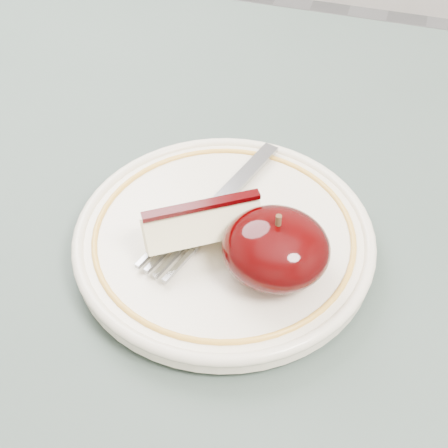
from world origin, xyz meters
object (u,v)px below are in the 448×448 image
(plate, at_px, (224,237))
(apple_half, at_px, (276,248))
(table, at_px, (257,395))
(fork, at_px, (213,208))

(plate, xyz_separation_m, apple_half, (0.04, -0.02, 0.03))
(table, distance_m, plate, 0.13)
(table, relative_size, fork, 5.53)
(table, xyz_separation_m, fork, (-0.06, 0.08, 0.11))
(apple_half, height_order, fork, apple_half)
(table, height_order, apple_half, apple_half)
(plate, distance_m, apple_half, 0.06)
(table, relative_size, plate, 4.05)
(table, distance_m, apple_half, 0.13)
(plate, height_order, fork, fork)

